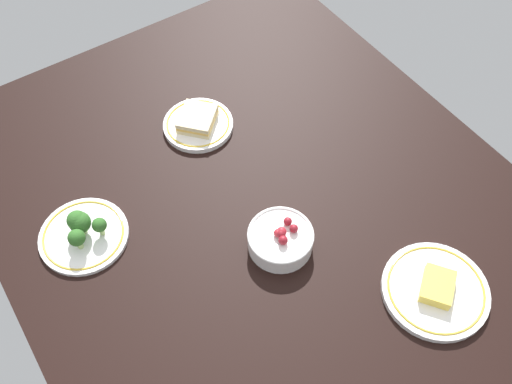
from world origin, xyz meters
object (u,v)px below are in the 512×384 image
(plate_sandwich, at_px, (198,123))
(plate_cheese, at_px, (436,290))
(plate_broccoli, at_px, (83,232))
(bowl_berries, at_px, (281,239))

(plate_sandwich, bearing_deg, plate_cheese, 14.48)
(plate_cheese, relative_size, plate_broccoli, 1.13)
(bowl_berries, bearing_deg, plate_cheese, 36.53)
(plate_broccoli, bearing_deg, bowl_berries, 53.15)
(plate_cheese, xyz_separation_m, bowl_berries, (-0.28, -0.20, 0.02))
(bowl_berries, relative_size, plate_sandwich, 0.82)
(plate_cheese, relative_size, plate_sandwich, 1.26)
(plate_cheese, distance_m, plate_sandwich, 0.70)
(bowl_berries, bearing_deg, plate_broccoli, -126.85)
(bowl_berries, xyz_separation_m, plate_broccoli, (-0.26, -0.35, -0.01))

